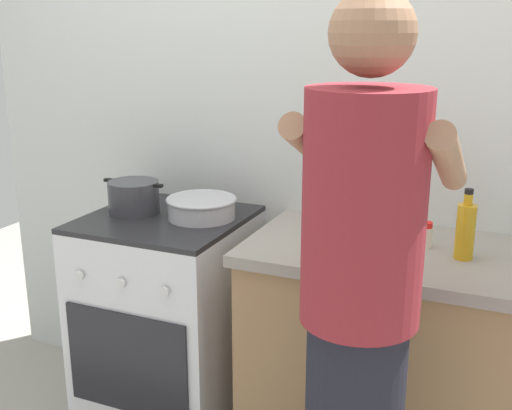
{
  "coord_description": "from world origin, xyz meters",
  "views": [
    {
      "loc": [
        0.9,
        -1.86,
        1.61
      ],
      "look_at": [
        0.05,
        0.12,
        1.0
      ],
      "focal_mm": 44.06,
      "sensor_mm": 36.0,
      "label": 1
    }
  ],
  "objects_px": {
    "utensil_crock": "(347,203)",
    "stove_range": "(169,322)",
    "oil_bottle": "(465,230)",
    "person": "(358,332)",
    "mixing_bowl": "(201,207)",
    "spice_bottle": "(426,235)",
    "pot": "(134,197)"
  },
  "relations": [
    {
      "from": "utensil_crock",
      "to": "stove_range",
      "type": "bearing_deg",
      "value": -166.49
    },
    {
      "from": "oil_bottle",
      "to": "person",
      "type": "relative_size",
      "value": 0.13
    },
    {
      "from": "mixing_bowl",
      "to": "spice_bottle",
      "type": "height_order",
      "value": "spice_bottle"
    },
    {
      "from": "oil_bottle",
      "to": "person",
      "type": "height_order",
      "value": "person"
    },
    {
      "from": "stove_range",
      "to": "utensil_crock",
      "type": "relative_size",
      "value": 2.71
    },
    {
      "from": "stove_range",
      "to": "utensil_crock",
      "type": "distance_m",
      "value": 0.88
    },
    {
      "from": "pot",
      "to": "person",
      "type": "xyz_separation_m",
      "value": [
        1.06,
        -0.57,
        -0.1
      ]
    },
    {
      "from": "spice_bottle",
      "to": "stove_range",
      "type": "bearing_deg",
      "value": -177.46
    },
    {
      "from": "utensil_crock",
      "to": "oil_bottle",
      "type": "relative_size",
      "value": 1.45
    },
    {
      "from": "pot",
      "to": "mixing_bowl",
      "type": "height_order",
      "value": "pot"
    },
    {
      "from": "mixing_bowl",
      "to": "spice_bottle",
      "type": "xyz_separation_m",
      "value": [
        0.85,
        0.0,
        -0.0
      ]
    },
    {
      "from": "mixing_bowl",
      "to": "pot",
      "type": "bearing_deg",
      "value": -171.5
    },
    {
      "from": "stove_range",
      "to": "spice_bottle",
      "type": "distance_m",
      "value": 1.1
    },
    {
      "from": "spice_bottle",
      "to": "oil_bottle",
      "type": "distance_m",
      "value": 0.15
    },
    {
      "from": "spice_bottle",
      "to": "person",
      "type": "height_order",
      "value": "person"
    },
    {
      "from": "pot",
      "to": "spice_bottle",
      "type": "height_order",
      "value": "pot"
    },
    {
      "from": "utensil_crock",
      "to": "person",
      "type": "distance_m",
      "value": 0.78
    },
    {
      "from": "stove_range",
      "to": "mixing_bowl",
      "type": "height_order",
      "value": "mixing_bowl"
    },
    {
      "from": "utensil_crock",
      "to": "person",
      "type": "relative_size",
      "value": 0.2
    },
    {
      "from": "pot",
      "to": "person",
      "type": "bearing_deg",
      "value": -28.24
    },
    {
      "from": "utensil_crock",
      "to": "spice_bottle",
      "type": "distance_m",
      "value": 0.33
    },
    {
      "from": "mixing_bowl",
      "to": "oil_bottle",
      "type": "xyz_separation_m",
      "value": [
        0.98,
        -0.06,
        0.05
      ]
    },
    {
      "from": "oil_bottle",
      "to": "stove_range",
      "type": "bearing_deg",
      "value": 179.21
    },
    {
      "from": "pot",
      "to": "oil_bottle",
      "type": "height_order",
      "value": "oil_bottle"
    },
    {
      "from": "stove_range",
      "to": "spice_bottle",
      "type": "bearing_deg",
      "value": 2.54
    },
    {
      "from": "pot",
      "to": "utensil_crock",
      "type": "height_order",
      "value": "utensil_crock"
    },
    {
      "from": "person",
      "to": "mixing_bowl",
      "type": "bearing_deg",
      "value": 141.89
    },
    {
      "from": "spice_bottle",
      "to": "oil_bottle",
      "type": "bearing_deg",
      "value": -24.84
    },
    {
      "from": "mixing_bowl",
      "to": "utensil_crock",
      "type": "height_order",
      "value": "utensil_crock"
    },
    {
      "from": "spice_bottle",
      "to": "oil_bottle",
      "type": "relative_size",
      "value": 0.38
    },
    {
      "from": "spice_bottle",
      "to": "person",
      "type": "distance_m",
      "value": 0.62
    },
    {
      "from": "stove_range",
      "to": "pot",
      "type": "distance_m",
      "value": 0.53
    }
  ]
}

